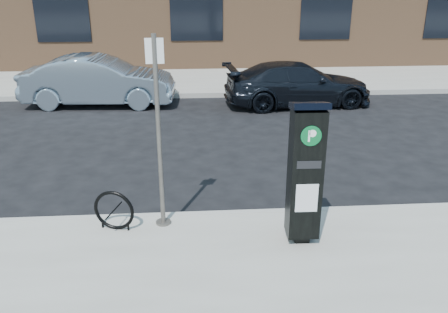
{
  "coord_description": "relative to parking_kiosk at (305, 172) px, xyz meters",
  "views": [
    {
      "loc": [
        -0.31,
        -6.71,
        3.73
      ],
      "look_at": [
        0.21,
        0.5,
        0.9
      ],
      "focal_mm": 38.0,
      "sensor_mm": 36.0,
      "label": 1
    }
  ],
  "objects": [
    {
      "name": "car_silver",
      "position": [
        -4.21,
        8.29,
        -0.48
      ],
      "size": [
        4.48,
        1.77,
        1.45
      ],
      "primitive_type": "imported",
      "rotation": [
        0.0,
        0.0,
        1.52
      ],
      "color": "#8296A6",
      "rests_on": "ground"
    },
    {
      "name": "sidewalk_far",
      "position": [
        -1.21,
        14.92,
        -1.13
      ],
      "size": [
        60.0,
        12.0,
        0.15
      ],
      "primitive_type": "cube",
      "color": "gray",
      "rests_on": "ground"
    },
    {
      "name": "car_dark",
      "position": [
        1.67,
        7.86,
        -0.57
      ],
      "size": [
        4.49,
        2.15,
        1.26
      ],
      "primitive_type": "imported",
      "rotation": [
        0.0,
        0.0,
        1.66
      ],
      "color": "black",
      "rests_on": "ground"
    },
    {
      "name": "sign_pole",
      "position": [
        -1.98,
        0.62,
        0.35
      ],
      "size": [
        0.25,
        0.23,
        2.82
      ],
      "rotation": [
        0.0,
        0.0,
        0.03
      ],
      "color": "#5B5550",
      "rests_on": "sidewalk_near"
    },
    {
      "name": "ground",
      "position": [
        -1.21,
        0.92,
        -1.21
      ],
      "size": [
        120.0,
        120.0,
        0.0
      ],
      "primitive_type": "plane",
      "color": "black",
      "rests_on": "ground"
    },
    {
      "name": "bike_rack",
      "position": [
        -2.69,
        0.5,
        -0.75
      ],
      "size": [
        0.62,
        0.22,
        0.63
      ],
      "rotation": [
        0.0,
        0.0,
        -0.28
      ],
      "color": "black",
      "rests_on": "sidewalk_near"
    },
    {
      "name": "curb_near",
      "position": [
        -1.21,
        0.9,
        -1.13
      ],
      "size": [
        60.0,
        0.12,
        0.16
      ],
      "primitive_type": "cube",
      "color": "#9E9B93",
      "rests_on": "ground"
    },
    {
      "name": "curb_far",
      "position": [
        -1.21,
        8.94,
        -1.13
      ],
      "size": [
        60.0,
        0.12,
        0.16
      ],
      "primitive_type": "cube",
      "color": "#9E9B93",
      "rests_on": "ground"
    },
    {
      "name": "parking_kiosk",
      "position": [
        0.0,
        0.0,
        0.0
      ],
      "size": [
        0.48,
        0.43,
        2.06
      ],
      "rotation": [
        0.0,
        0.0,
        -0.02
      ],
      "color": "black",
      "rests_on": "sidewalk_near"
    }
  ]
}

